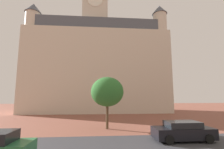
% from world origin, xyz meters
% --- Properties ---
extents(ground_plane, '(120.00, 120.00, 0.00)m').
position_xyz_m(ground_plane, '(0.00, 10.00, 0.00)').
color(ground_plane, brown).
extents(street_asphalt_strip, '(120.00, 6.67, 0.00)m').
position_xyz_m(street_asphalt_strip, '(0.00, 9.95, 0.00)').
color(street_asphalt_strip, '#38383D').
rests_on(street_asphalt_strip, ground_plane).
extents(landmark_building, '(29.74, 10.17, 32.31)m').
position_xyz_m(landmark_building, '(-1.06, 33.99, 10.44)').
color(landmark_building, beige).
rests_on(landmark_building, ground_plane).
extents(car_black, '(4.49, 2.02, 1.43)m').
position_xyz_m(car_black, '(5.73, 11.42, 0.70)').
color(car_black, black).
rests_on(car_black, ground_plane).
extents(tree_curb_far, '(3.47, 3.47, 5.39)m').
position_xyz_m(tree_curb_far, '(0.16, 16.15, 3.81)').
color(tree_curb_far, brown).
rests_on(tree_curb_far, ground_plane).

